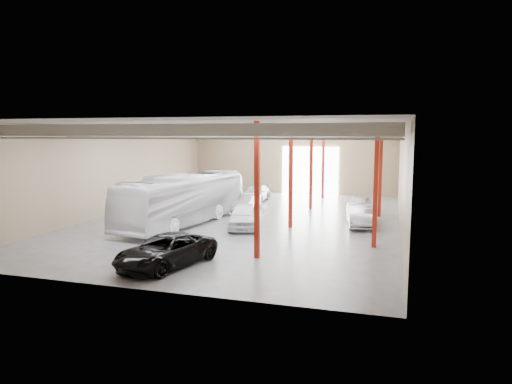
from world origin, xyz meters
The scene contains 8 objects.
depot_shell centered at (0.13, 0.48, 4.98)m, with size 22.12×32.12×7.06m.
coach_bus centered at (-3.69, -2.88, 1.78)m, with size 2.99×12.79×3.56m, color white.
black_sedan centered at (0.02, -12.70, 0.76)m, with size 2.54×5.50×1.53m, color black.
car_row_a centered at (0.79, -3.00, 0.82)m, with size 1.94×4.83×1.65m, color white.
car_row_b centered at (-1.20, 3.28, 0.75)m, with size 1.58×4.53×1.49m, color #B5B5BA.
car_row_c centered at (-2.00, 9.00, 0.75)m, with size 2.10×5.17×1.50m, color gray.
car_right_near centered at (8.30, -0.14, 0.76)m, with size 1.61×4.63×1.53m, color #9E9EA2.
car_right_far centered at (7.92, 5.06, 0.72)m, with size 1.70×4.23×1.44m, color silver.
Camera 1 is at (10.33, -31.99, 6.38)m, focal length 32.00 mm.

